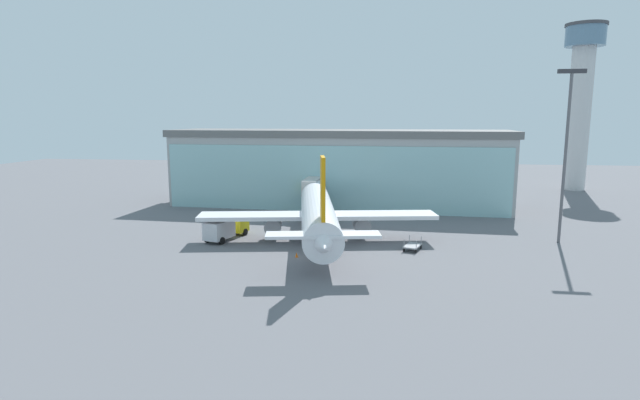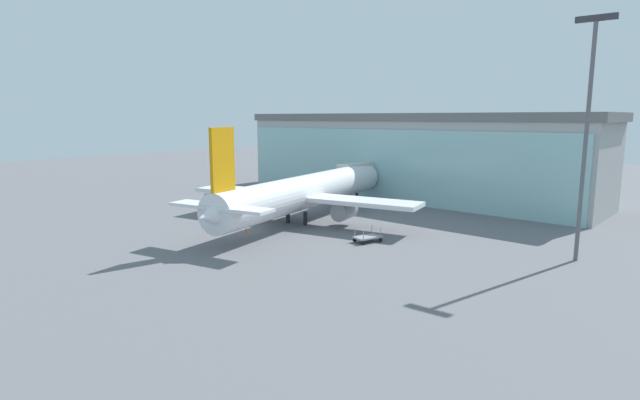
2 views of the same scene
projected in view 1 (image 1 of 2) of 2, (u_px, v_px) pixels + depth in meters
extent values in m
plane|color=slate|center=(307.00, 256.00, 55.90)|extent=(240.00, 240.00, 0.00)
cube|color=#A4A4A4|center=(338.00, 171.00, 88.23)|extent=(58.39, 16.47, 12.08)
cube|color=#94C5C7|center=(332.00, 179.00, 81.55)|extent=(56.58, 3.06, 10.87)
cube|color=slate|center=(338.00, 133.00, 87.15)|extent=(59.55, 16.80, 1.20)
cube|color=beige|center=(314.00, 184.00, 81.04)|extent=(2.21, 11.73, 2.40)
cube|color=red|center=(314.00, 191.00, 81.21)|extent=(2.25, 11.73, 0.30)
cylinder|color=#4C4C51|center=(318.00, 198.00, 85.82)|extent=(0.70, 0.70, 3.49)
cylinder|color=silver|center=(578.00, 120.00, 105.56)|extent=(4.55, 4.55, 29.95)
cylinder|color=slate|center=(585.00, 36.00, 102.79)|extent=(7.76, 7.76, 4.00)
cylinder|color=#3F3F44|center=(586.00, 25.00, 102.42)|extent=(8.15, 8.15, 0.60)
cylinder|color=#59595E|center=(565.00, 160.00, 60.51)|extent=(0.36, 0.36, 20.56)
cube|color=#333338|center=(572.00, 71.00, 58.80)|extent=(3.20, 0.40, 0.50)
cylinder|color=silver|center=(317.00, 210.00, 64.20)|extent=(10.10, 35.17, 4.10)
cone|color=silver|center=(314.00, 190.00, 81.45)|extent=(4.55, 3.66, 4.10)
cone|color=silver|center=(323.00, 244.00, 46.96)|extent=(4.32, 4.58, 3.69)
cube|color=silver|center=(318.00, 216.00, 62.55)|extent=(29.95, 9.28, 0.50)
cube|color=silver|center=(323.00, 235.00, 47.84)|extent=(11.25, 4.27, 0.30)
cube|color=orange|center=(323.00, 188.00, 47.61)|extent=(0.91, 3.21, 6.06)
cylinder|color=gray|center=(273.00, 226.00, 63.04)|extent=(2.62, 3.52, 2.10)
cylinder|color=gray|center=(362.00, 225.00, 63.47)|extent=(2.62, 3.52, 2.10)
cylinder|color=black|center=(308.00, 237.00, 61.91)|extent=(0.50, 0.50, 1.60)
cylinder|color=black|center=(328.00, 236.00, 62.00)|extent=(0.50, 0.50, 1.60)
cylinder|color=black|center=(314.00, 211.00, 78.96)|extent=(0.40, 0.40, 1.60)
cube|color=yellow|center=(238.00, 224.00, 66.16)|extent=(2.74, 2.74, 1.90)
cube|color=silver|center=(219.00, 230.00, 62.35)|extent=(3.25, 4.46, 2.20)
cylinder|color=black|center=(231.00, 231.00, 66.76)|extent=(0.54, 0.95, 0.90)
cylinder|color=black|center=(245.00, 232.00, 65.86)|extent=(0.54, 0.95, 0.90)
cylinder|color=black|center=(207.00, 239.00, 62.08)|extent=(0.54, 0.95, 0.90)
cylinder|color=black|center=(222.00, 241.00, 61.19)|extent=(0.54, 0.95, 0.90)
cube|color=gray|center=(413.00, 246.00, 58.55)|extent=(2.39, 3.16, 0.16)
cylinder|color=black|center=(416.00, 251.00, 57.29)|extent=(0.25, 0.46, 0.44)
cylinder|color=gray|center=(416.00, 244.00, 57.16)|extent=(0.08, 0.08, 0.90)
cylinder|color=black|center=(404.00, 250.00, 57.91)|extent=(0.25, 0.46, 0.44)
cylinder|color=gray|center=(404.00, 243.00, 57.78)|extent=(0.08, 0.08, 0.90)
cylinder|color=black|center=(421.00, 247.00, 59.28)|extent=(0.25, 0.46, 0.44)
cylinder|color=gray|center=(421.00, 240.00, 59.15)|extent=(0.08, 0.08, 0.90)
cylinder|color=black|center=(409.00, 245.00, 59.90)|extent=(0.25, 0.46, 0.44)
cylinder|color=gray|center=(409.00, 239.00, 59.77)|extent=(0.08, 0.08, 0.90)
cone|color=orange|center=(297.00, 255.00, 55.54)|extent=(0.36, 0.36, 0.55)
cone|color=orange|center=(213.00, 235.00, 64.98)|extent=(0.36, 0.36, 0.55)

